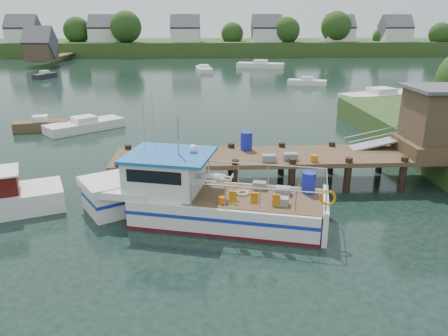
{
  "coord_description": "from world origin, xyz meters",
  "views": [
    {
      "loc": [
        -1.92,
        -19.18,
        7.33
      ],
      "look_at": [
        -1.0,
        -1.5,
        1.3
      ],
      "focal_mm": 35.0,
      "sensor_mm": 36.0,
      "label": 1
    }
  ],
  "objects_px": {
    "dock": "(384,136)",
    "moored_rowboat": "(41,125)",
    "moored_b": "(307,82)",
    "moored_c": "(381,96)",
    "moored_far": "(260,65)",
    "lobster_boat": "(197,198)",
    "moored_a": "(85,125)",
    "moored_d": "(204,69)",
    "moored_e": "(45,75)"
  },
  "relations": [
    {
      "from": "lobster_boat",
      "to": "moored_e",
      "type": "distance_m",
      "value": 48.57
    },
    {
      "from": "moored_e",
      "to": "moored_rowboat",
      "type": "bearing_deg",
      "value": -62.83
    },
    {
      "from": "dock",
      "to": "moored_far",
      "type": "bearing_deg",
      "value": 88.77
    },
    {
      "from": "moored_far",
      "to": "moored_d",
      "type": "distance_m",
      "value": 10.12
    },
    {
      "from": "moored_a",
      "to": "moored_far",
      "type": "bearing_deg",
      "value": 46.85
    },
    {
      "from": "lobster_boat",
      "to": "moored_a",
      "type": "height_order",
      "value": "lobster_boat"
    },
    {
      "from": "moored_a",
      "to": "moored_d",
      "type": "distance_m",
      "value": 37.18
    },
    {
      "from": "dock",
      "to": "moored_far",
      "type": "distance_m",
      "value": 51.71
    },
    {
      "from": "moored_b",
      "to": "moored_d",
      "type": "distance_m",
      "value": 19.3
    },
    {
      "from": "moored_rowboat",
      "to": "moored_d",
      "type": "distance_m",
      "value": 37.9
    },
    {
      "from": "moored_a",
      "to": "dock",
      "type": "bearing_deg",
      "value": -53.22
    },
    {
      "from": "moored_far",
      "to": "dock",
      "type": "bearing_deg",
      "value": -87.84
    },
    {
      "from": "moored_e",
      "to": "moored_far",
      "type": "bearing_deg",
      "value": 29.83
    },
    {
      "from": "lobster_boat",
      "to": "moored_b",
      "type": "bearing_deg",
      "value": 85.31
    },
    {
      "from": "moored_b",
      "to": "moored_e",
      "type": "xyz_separation_m",
      "value": [
        -33.07,
        8.31,
        -0.0
      ]
    },
    {
      "from": "lobster_boat",
      "to": "moored_d",
      "type": "height_order",
      "value": "lobster_boat"
    },
    {
      "from": "moored_e",
      "to": "moored_b",
      "type": "bearing_deg",
      "value": -4.79
    },
    {
      "from": "moored_far",
      "to": "moored_b",
      "type": "bearing_deg",
      "value": -78.07
    },
    {
      "from": "moored_b",
      "to": "moored_c",
      "type": "distance_m",
      "value": 11.81
    },
    {
      "from": "moored_rowboat",
      "to": "moored_far",
      "type": "height_order",
      "value": "moored_far"
    },
    {
      "from": "moored_d",
      "to": "moored_e",
      "type": "bearing_deg",
      "value": -138.35
    },
    {
      "from": "moored_c",
      "to": "moored_d",
      "type": "height_order",
      "value": "moored_c"
    },
    {
      "from": "moored_a",
      "to": "moored_d",
      "type": "height_order",
      "value": "moored_d"
    },
    {
      "from": "lobster_boat",
      "to": "moored_c",
      "type": "relative_size",
      "value": 1.18
    },
    {
      "from": "moored_a",
      "to": "moored_rowboat",
      "type": "bearing_deg",
      "value": 158.59
    },
    {
      "from": "lobster_boat",
      "to": "moored_b",
      "type": "height_order",
      "value": "lobster_boat"
    },
    {
      "from": "dock",
      "to": "moored_far",
      "type": "xyz_separation_m",
      "value": [
        1.11,
        51.66,
        -1.78
      ]
    },
    {
      "from": "dock",
      "to": "moored_c",
      "type": "bearing_deg",
      "value": 68.04
    },
    {
      "from": "moored_a",
      "to": "moored_b",
      "type": "bearing_deg",
      "value": 25.95
    },
    {
      "from": "moored_c",
      "to": "moored_e",
      "type": "bearing_deg",
      "value": 143.56
    },
    {
      "from": "dock",
      "to": "moored_e",
      "type": "relative_size",
      "value": 4.4
    },
    {
      "from": "dock",
      "to": "moored_rowboat",
      "type": "relative_size",
      "value": 4.42
    },
    {
      "from": "moored_c",
      "to": "dock",
      "type": "bearing_deg",
      "value": -121.28
    },
    {
      "from": "lobster_boat",
      "to": "moored_d",
      "type": "bearing_deg",
      "value": 104.08
    },
    {
      "from": "moored_far",
      "to": "moored_d",
      "type": "xyz_separation_m",
      "value": [
        -9.07,
        -4.48,
        -0.1
      ]
    },
    {
      "from": "moored_c",
      "to": "moored_d",
      "type": "distance_m",
      "value": 30.82
    },
    {
      "from": "moored_far",
      "to": "moored_e",
      "type": "relative_size",
      "value": 2.07
    },
    {
      "from": "dock",
      "to": "moored_a",
      "type": "xyz_separation_m",
      "value": [
        -16.59,
        11.02,
        -1.88
      ]
    },
    {
      "from": "dock",
      "to": "moored_far",
      "type": "relative_size",
      "value": 2.13
    },
    {
      "from": "dock",
      "to": "moored_d",
      "type": "xyz_separation_m",
      "value": [
        -7.97,
        47.18,
        -1.88
      ]
    },
    {
      "from": "moored_b",
      "to": "moored_rowboat",
      "type": "bearing_deg",
      "value": -154.33
    },
    {
      "from": "dock",
      "to": "moored_rowboat",
      "type": "distance_m",
      "value": 22.6
    },
    {
      "from": "moored_far",
      "to": "moored_d",
      "type": "bearing_deg",
      "value": -150.34
    },
    {
      "from": "moored_e",
      "to": "dock",
      "type": "bearing_deg",
      "value": -44.99
    },
    {
      "from": "moored_d",
      "to": "moored_e",
      "type": "xyz_separation_m",
      "value": [
        -21.06,
        -6.8,
        0.0
      ]
    },
    {
      "from": "moored_d",
      "to": "moored_far",
      "type": "bearing_deg",
      "value": 50.04
    },
    {
      "from": "dock",
      "to": "moored_e",
      "type": "distance_m",
      "value": 49.77
    },
    {
      "from": "moored_rowboat",
      "to": "moored_e",
      "type": "relative_size",
      "value": 0.99
    },
    {
      "from": "moored_rowboat",
      "to": "moored_c",
      "type": "bearing_deg",
      "value": 38.28
    },
    {
      "from": "lobster_boat",
      "to": "moored_b",
      "type": "xyz_separation_m",
      "value": [
        12.72,
        35.78,
        -0.51
      ]
    }
  ]
}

